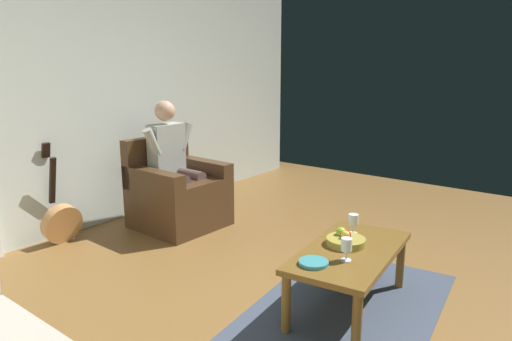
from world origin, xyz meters
TOP-DOWN VIEW (x-y plane):
  - ground_plane at (0.00, 0.00)m, footprint 7.30×7.30m
  - wall_back at (0.00, -2.89)m, footprint 6.48×0.06m
  - rug at (0.12, 0.01)m, footprint 1.90×1.35m
  - armchair at (-0.35, -2.18)m, footprint 0.84×0.84m
  - person_seated at (-0.35, -2.20)m, footprint 0.63×0.57m
  - coffee_table at (0.12, 0.01)m, footprint 1.14×0.68m
  - guitar at (0.65, -2.69)m, footprint 0.38×0.27m
  - wine_glass_near at (0.30, 0.07)m, footprint 0.07×0.07m
  - wine_glass_far at (-0.17, -0.11)m, footprint 0.07×0.07m
  - fruit_bowl at (0.06, -0.05)m, footprint 0.27×0.27m
  - decorative_dish at (0.48, -0.06)m, footprint 0.19×0.19m

SIDE VIEW (x-z plane):
  - ground_plane at x=0.00m, z-range 0.00..0.00m
  - rug at x=0.12m, z-range 0.00..0.01m
  - guitar at x=0.65m, z-range -0.26..0.70m
  - armchair at x=-0.35m, z-range -0.13..0.79m
  - coffee_table at x=0.12m, z-range 0.16..0.59m
  - decorative_dish at x=0.48m, z-range 0.43..0.46m
  - fruit_bowl at x=0.06m, z-range 0.41..0.52m
  - wine_glass_near at x=0.30m, z-range 0.45..0.61m
  - wine_glass_far at x=-0.17m, z-range 0.46..0.61m
  - person_seated at x=-0.35m, z-range 0.05..1.34m
  - wall_back at x=0.00m, z-range 0.00..2.77m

